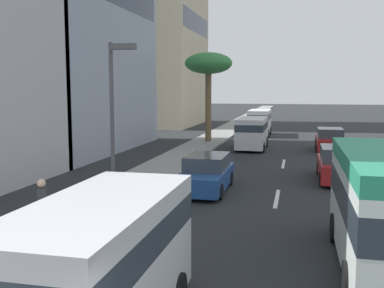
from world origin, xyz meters
TOP-DOWN VIEW (x-y plane):
  - ground_plane at (31.50, 0.00)m, footprint 198.00×198.00m
  - sidewalk_right at (31.50, 6.51)m, footprint 162.00×2.85m
  - lane_stripe_mid at (14.95, 0.00)m, footprint 3.20×0.16m
  - lane_stripe_far at (23.79, 0.00)m, footprint 3.20×0.16m
  - car_lead at (30.35, -3.04)m, footprint 4.45×1.93m
  - van_second at (3.49, 2.53)m, footprint 5.13×2.16m
  - van_fourth at (40.17, 2.77)m, footprint 5.03×2.06m
  - car_fifth at (15.75, 3.09)m, footprint 4.63×1.91m
  - car_sixth at (19.31, -2.76)m, footprint 4.74×1.95m
  - van_seventh at (30.11, 2.50)m, footprint 5.16×2.10m
  - pedestrian_near_lamp at (7.64, 6.18)m, footprint 0.38×0.34m
  - palm_tree at (33.24, 6.41)m, footprint 3.85×3.85m
  - street_lamp at (11.08, 5.37)m, footprint 0.24×0.97m

SIDE VIEW (x-z plane):
  - ground_plane at x=31.50m, z-range 0.00..0.00m
  - lane_stripe_mid at x=14.95m, z-range 0.00..0.01m
  - lane_stripe_far at x=23.79m, z-range 0.00..0.01m
  - sidewalk_right at x=31.50m, z-range 0.00..0.15m
  - car_fifth at x=15.75m, z-range -0.04..1.53m
  - car_lead at x=30.35m, z-range -0.04..1.60m
  - car_sixth at x=19.31m, z-range -0.05..1.64m
  - pedestrian_near_lamp at x=7.64m, z-range 0.25..2.06m
  - van_seventh at x=30.11m, z-range 0.17..2.47m
  - van_fourth at x=40.17m, z-range 0.18..2.60m
  - van_second at x=3.49m, z-range 0.18..2.75m
  - street_lamp at x=11.08m, z-range 0.91..6.77m
  - palm_tree at x=33.24m, z-range 2.70..9.92m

